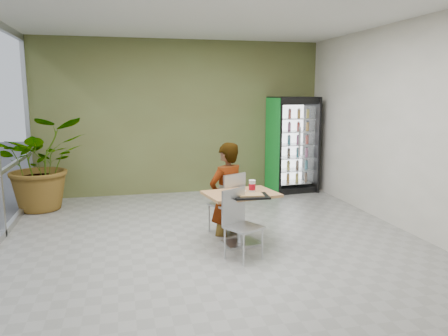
{
  "coord_description": "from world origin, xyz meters",
  "views": [
    {
      "loc": [
        -1.24,
        -5.65,
        2.11
      ],
      "look_at": [
        0.25,
        0.63,
        1.0
      ],
      "focal_mm": 35.0,
      "sensor_mm": 36.0,
      "label": 1
    }
  ],
  "objects_px": {
    "dining_table": "(241,208)",
    "chair_near": "(239,218)",
    "beverage_fridge": "(292,144)",
    "potted_plant": "(42,163)",
    "chair_far": "(230,199)",
    "seated_woman": "(227,198)",
    "cafeteria_tray": "(251,196)",
    "soda_cup": "(252,186)"
  },
  "relations": [
    {
      "from": "dining_table",
      "to": "chair_far",
      "type": "relative_size",
      "value": 1.13
    },
    {
      "from": "soda_cup",
      "to": "cafeteria_tray",
      "type": "bearing_deg",
      "value": -109.63
    },
    {
      "from": "soda_cup",
      "to": "cafeteria_tray",
      "type": "xyz_separation_m",
      "value": [
        -0.1,
        -0.29,
        -0.07
      ]
    },
    {
      "from": "cafeteria_tray",
      "to": "potted_plant",
      "type": "bearing_deg",
      "value": 135.96
    },
    {
      "from": "chair_near",
      "to": "chair_far",
      "type": "bearing_deg",
      "value": 53.21
    },
    {
      "from": "beverage_fridge",
      "to": "potted_plant",
      "type": "height_order",
      "value": "beverage_fridge"
    },
    {
      "from": "chair_near",
      "to": "seated_woman",
      "type": "bearing_deg",
      "value": 56.14
    },
    {
      "from": "chair_near",
      "to": "potted_plant",
      "type": "xyz_separation_m",
      "value": [
        -2.86,
        3.14,
        0.33
      ]
    },
    {
      "from": "seated_woman",
      "to": "beverage_fridge",
      "type": "height_order",
      "value": "beverage_fridge"
    },
    {
      "from": "dining_table",
      "to": "chair_near",
      "type": "bearing_deg",
      "value": -108.89
    },
    {
      "from": "seated_woman",
      "to": "beverage_fridge",
      "type": "bearing_deg",
      "value": -156.34
    },
    {
      "from": "dining_table",
      "to": "cafeteria_tray",
      "type": "distance_m",
      "value": 0.37
    },
    {
      "from": "cafeteria_tray",
      "to": "chair_near",
      "type": "bearing_deg",
      "value": -141.32
    },
    {
      "from": "soda_cup",
      "to": "cafeteria_tray",
      "type": "relative_size",
      "value": 0.36
    },
    {
      "from": "seated_woman",
      "to": "soda_cup",
      "type": "height_order",
      "value": "seated_woman"
    },
    {
      "from": "seated_woman",
      "to": "soda_cup",
      "type": "xyz_separation_m",
      "value": [
        0.24,
        -0.51,
        0.28
      ]
    },
    {
      "from": "chair_far",
      "to": "seated_woman",
      "type": "distance_m",
      "value": 0.06
    },
    {
      "from": "chair_far",
      "to": "soda_cup",
      "type": "relative_size",
      "value": 5.59
    },
    {
      "from": "seated_woman",
      "to": "potted_plant",
      "type": "height_order",
      "value": "potted_plant"
    },
    {
      "from": "chair_near",
      "to": "potted_plant",
      "type": "distance_m",
      "value": 4.26
    },
    {
      "from": "soda_cup",
      "to": "chair_far",
      "type": "bearing_deg",
      "value": 112.71
    },
    {
      "from": "beverage_fridge",
      "to": "chair_far",
      "type": "bearing_deg",
      "value": -133.24
    },
    {
      "from": "potted_plant",
      "to": "seated_woman",
      "type": "bearing_deg",
      "value": -36.46
    },
    {
      "from": "dining_table",
      "to": "beverage_fridge",
      "type": "xyz_separation_m",
      "value": [
        2.0,
        3.08,
        0.48
      ]
    },
    {
      "from": "soda_cup",
      "to": "beverage_fridge",
      "type": "bearing_deg",
      "value": 59.11
    },
    {
      "from": "seated_woman",
      "to": "dining_table",
      "type": "bearing_deg",
      "value": 71.71
    },
    {
      "from": "dining_table",
      "to": "soda_cup",
      "type": "xyz_separation_m",
      "value": [
        0.16,
        0.0,
        0.3
      ]
    },
    {
      "from": "dining_table",
      "to": "potted_plant",
      "type": "relative_size",
      "value": 0.63
    },
    {
      "from": "seated_woman",
      "to": "cafeteria_tray",
      "type": "bearing_deg",
      "value": 72.47
    },
    {
      "from": "beverage_fridge",
      "to": "potted_plant",
      "type": "distance_m",
      "value": 5.04
    },
    {
      "from": "cafeteria_tray",
      "to": "potted_plant",
      "type": "xyz_separation_m",
      "value": [
        -3.07,
        2.97,
        0.09
      ]
    },
    {
      "from": "beverage_fridge",
      "to": "soda_cup",
      "type": "bearing_deg",
      "value": -126.1
    },
    {
      "from": "chair_far",
      "to": "cafeteria_tray",
      "type": "distance_m",
      "value": 0.8
    },
    {
      "from": "cafeteria_tray",
      "to": "chair_far",
      "type": "bearing_deg",
      "value": 96.91
    },
    {
      "from": "chair_near",
      "to": "cafeteria_tray",
      "type": "xyz_separation_m",
      "value": [
        0.21,
        0.17,
        0.24
      ]
    },
    {
      "from": "chair_far",
      "to": "soda_cup",
      "type": "distance_m",
      "value": 0.58
    },
    {
      "from": "chair_near",
      "to": "seated_woman",
      "type": "xyz_separation_m",
      "value": [
        0.08,
        0.98,
        0.02
      ]
    },
    {
      "from": "beverage_fridge",
      "to": "cafeteria_tray",
      "type": "bearing_deg",
      "value": -125.2
    },
    {
      "from": "beverage_fridge",
      "to": "chair_near",
      "type": "bearing_deg",
      "value": -126.58
    },
    {
      "from": "chair_far",
      "to": "soda_cup",
      "type": "height_order",
      "value": "chair_far"
    },
    {
      "from": "dining_table",
      "to": "seated_woman",
      "type": "relative_size",
      "value": 0.63
    },
    {
      "from": "chair_far",
      "to": "beverage_fridge",
      "type": "xyz_separation_m",
      "value": [
        2.04,
        2.61,
        0.46
      ]
    }
  ]
}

